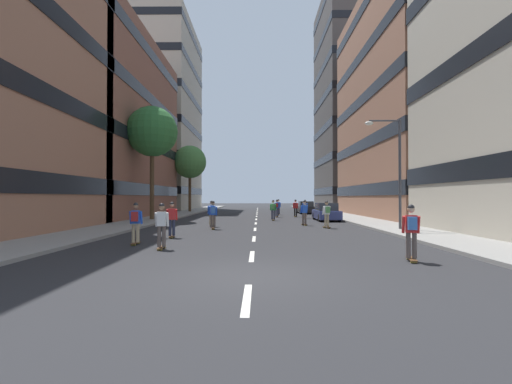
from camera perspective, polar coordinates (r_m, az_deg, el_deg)
ground_plane at (r=36.27m, az=0.09°, el=-4.03°), size 163.64×163.64×0.00m
sidewalk_left at (r=40.71m, az=-12.55°, el=-3.57°), size 3.38×75.00×0.14m
sidewalk_right at (r=40.61m, az=12.82°, el=-3.57°), size 3.38×75.00×0.14m
lane_markings at (r=37.00m, az=0.10°, el=-3.96°), size 0.16×62.20×0.01m
building_left_mid at (r=40.98m, az=-27.96°, el=9.36°), size 16.94×21.46×18.24m
building_left_far at (r=61.99m, az=-18.01°, el=11.46°), size 16.94×17.66×30.20m
building_right_mid at (r=41.21m, az=28.27°, el=12.45°), size 16.94×21.51×22.67m
building_right_far at (r=62.38m, az=18.50°, el=13.57°), size 16.94×16.64×34.83m
parked_car_near at (r=43.66m, az=8.09°, el=-2.57°), size 1.82×4.40×1.52m
parked_car_mid at (r=30.76m, az=11.33°, el=-3.28°), size 1.82×4.40×1.52m
street_tree_near at (r=31.78m, az=-16.50°, el=9.32°), size 4.30×4.30×9.66m
street_tree_mid at (r=47.50m, az=-10.68°, el=4.79°), size 4.33×4.33×8.73m
streetlamp_right at (r=22.34m, az=21.44°, el=4.68°), size 2.13×0.30×6.50m
skater_0 at (r=24.05m, az=-7.22°, el=-3.21°), size 0.56×0.92×1.78m
skater_1 at (r=35.96m, az=6.42°, el=-2.43°), size 0.57×0.92×1.78m
skater_2 at (r=12.04m, az=23.91°, el=-5.49°), size 0.57×0.92×1.78m
skater_3 at (r=15.69m, az=-18.97°, el=-4.42°), size 0.55×0.91×1.78m
skater_4 at (r=35.32m, az=3.41°, el=-2.47°), size 0.56×0.92×1.78m
skater_5 at (r=30.34m, az=2.80°, el=-2.73°), size 0.54×0.91×1.78m
skater_6 at (r=34.06m, az=7.96°, el=-2.52°), size 0.56×0.92×1.78m
skater_7 at (r=14.04m, az=-15.07°, el=-4.99°), size 0.54×0.91×1.78m
skater_8 at (r=25.25m, az=7.84°, el=-3.17°), size 0.56×0.92×1.78m
skater_9 at (r=22.16m, az=-6.99°, el=-3.41°), size 0.56×0.92×1.78m
skater_10 at (r=17.89m, az=-13.50°, el=-4.10°), size 0.55×0.92×1.78m
skater_11 at (r=40.29m, az=3.66°, el=-2.31°), size 0.53×0.90×1.78m
skater_12 at (r=23.20m, az=11.42°, el=-3.29°), size 0.57×0.92×1.78m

